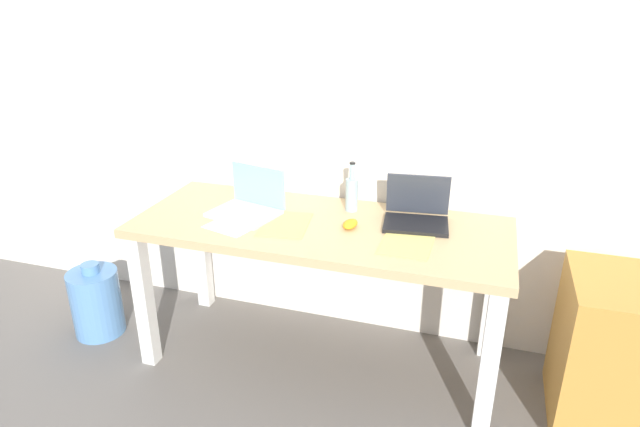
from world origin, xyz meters
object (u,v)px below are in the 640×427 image
object	(u,v)px
filing_cabinet	(610,352)
computer_mouse	(350,224)
desk	(320,244)
water_cooler_jug	(96,302)
beer_bottle	(352,193)
laptop_left	(249,204)
laptop_right	(416,214)

from	to	relation	value
filing_cabinet	computer_mouse	bearing A→B (deg)	178.64
desk	computer_mouse	world-z (taller)	computer_mouse
water_cooler_jug	filing_cabinet	bearing A→B (deg)	2.78
computer_mouse	desk	bearing A→B (deg)	-172.22
desk	water_cooler_jug	xyz separation A→B (m)	(-1.20, -0.15, -0.45)
computer_mouse	beer_bottle	bearing A→B (deg)	110.25
computer_mouse	filing_cabinet	world-z (taller)	computer_mouse
desk	laptop_left	xyz separation A→B (m)	(-0.36, 0.02, 0.15)
laptop_left	computer_mouse	xyz separation A→B (m)	(0.50, -0.02, -0.03)
laptop_left	computer_mouse	world-z (taller)	laptop_left
beer_bottle	water_cooler_jug	size ratio (longest dim) A/B	0.59
computer_mouse	filing_cabinet	distance (m)	1.20
beer_bottle	computer_mouse	distance (m)	0.22
computer_mouse	laptop_right	bearing A→B (deg)	33.59
desk	water_cooler_jug	size ratio (longest dim) A/B	4.16
filing_cabinet	water_cooler_jug	bearing A→B (deg)	-177.22
laptop_left	laptop_right	size ratio (longest dim) A/B	1.13
water_cooler_jug	computer_mouse	bearing A→B (deg)	6.22
water_cooler_jug	beer_bottle	bearing A→B (deg)	14.85
desk	laptop_right	distance (m)	0.46
laptop_right	beer_bottle	size ratio (longest dim) A/B	1.29
computer_mouse	water_cooler_jug	distance (m)	1.47
desk	filing_cabinet	size ratio (longest dim) A/B	2.57
laptop_left	beer_bottle	bearing A→B (deg)	21.43
computer_mouse	water_cooler_jug	world-z (taller)	computer_mouse
laptop_right	beer_bottle	distance (m)	0.33
computer_mouse	water_cooler_jug	size ratio (longest dim) A/B	0.24
beer_bottle	laptop_left	bearing A→B (deg)	-158.57
laptop_right	computer_mouse	distance (m)	0.31
filing_cabinet	beer_bottle	bearing A→B (deg)	169.16
desk	laptop_right	size ratio (longest dim) A/B	5.49
computer_mouse	laptop_left	bearing A→B (deg)	-174.87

